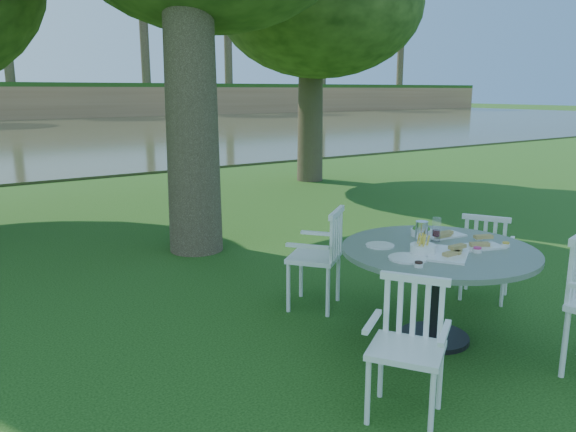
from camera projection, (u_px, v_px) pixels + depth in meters
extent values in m
plane|color=#11380B|center=(300.00, 309.00, 5.19)|extent=(140.00, 140.00, 0.00)
cylinder|color=black|center=(434.00, 337.00, 4.56)|extent=(0.56, 0.56, 0.04)
cylinder|color=black|center=(436.00, 295.00, 4.48)|extent=(0.12, 0.12, 0.69)
cylinder|color=slate|center=(439.00, 251.00, 4.40)|extent=(1.52, 1.52, 0.04)
cylinder|color=white|center=(506.00, 275.00, 5.51)|extent=(0.03, 0.03, 0.42)
cylinder|color=white|center=(467.00, 269.00, 5.67)|extent=(0.03, 0.03, 0.42)
cylinder|color=white|center=(503.00, 285.00, 5.22)|extent=(0.03, 0.03, 0.42)
cylinder|color=white|center=(461.00, 279.00, 5.38)|extent=(0.03, 0.03, 0.42)
cube|color=white|center=(486.00, 254.00, 5.40)|extent=(0.55, 0.57, 0.04)
cube|color=white|center=(485.00, 239.00, 5.19)|extent=(0.24, 0.39, 0.43)
cylinder|color=white|center=(301.00, 274.00, 5.47)|extent=(0.04, 0.04, 0.46)
cylinder|color=white|center=(288.00, 288.00, 5.09)|extent=(0.04, 0.04, 0.46)
cylinder|color=white|center=(338.00, 278.00, 5.36)|extent=(0.04, 0.04, 0.46)
cylinder|color=white|center=(328.00, 292.00, 4.98)|extent=(0.04, 0.04, 0.46)
cube|color=white|center=(314.00, 257.00, 5.17)|extent=(0.64, 0.63, 0.04)
cube|color=white|center=(336.00, 236.00, 5.06)|extent=(0.40, 0.32, 0.47)
cylinder|color=white|center=(368.00, 392.00, 3.36)|extent=(0.03, 0.03, 0.42)
cylinder|color=white|center=(432.00, 405.00, 3.22)|extent=(0.03, 0.03, 0.42)
cylinder|color=white|center=(381.00, 367.00, 3.67)|extent=(0.03, 0.03, 0.42)
cylinder|color=white|center=(440.00, 378.00, 3.53)|extent=(0.03, 0.03, 0.42)
cube|color=white|center=(406.00, 350.00, 3.40)|extent=(0.57, 0.58, 0.04)
cube|color=white|center=(414.00, 309.00, 3.52)|extent=(0.27, 0.38, 0.43)
cylinder|color=white|center=(565.00, 344.00, 3.92)|extent=(0.04, 0.04, 0.50)
cube|color=white|center=(449.00, 254.00, 4.20)|extent=(0.52, 0.46, 0.02)
cube|color=white|center=(480.00, 246.00, 4.41)|extent=(0.40, 0.30, 0.01)
cube|color=white|center=(444.00, 235.00, 4.75)|extent=(0.37, 0.24, 0.01)
cylinder|color=white|center=(408.00, 258.00, 4.11)|extent=(0.28, 0.28, 0.01)
cylinder|color=white|center=(380.00, 245.00, 4.45)|extent=(0.23, 0.23, 0.01)
cylinder|color=white|center=(423.00, 249.00, 4.23)|extent=(0.19, 0.19, 0.07)
cylinder|color=white|center=(421.00, 232.00, 4.76)|extent=(0.18, 0.18, 0.06)
cylinder|color=silver|center=(421.00, 233.00, 4.45)|extent=(0.10, 0.10, 0.20)
cylinder|color=white|center=(436.00, 230.00, 4.57)|extent=(0.07, 0.07, 0.20)
cylinder|color=white|center=(425.00, 243.00, 4.34)|extent=(0.06, 0.06, 0.11)
cylinder|color=white|center=(424.00, 244.00, 4.32)|extent=(0.06, 0.06, 0.10)
cylinder|color=white|center=(477.00, 251.00, 4.27)|extent=(0.07, 0.07, 0.03)
cylinder|color=white|center=(506.00, 245.00, 4.43)|extent=(0.06, 0.06, 0.03)
cylinder|color=white|center=(479.00, 238.00, 4.63)|extent=(0.06, 0.06, 0.03)
cylinder|color=white|center=(419.00, 265.00, 3.92)|extent=(0.06, 0.06, 0.03)
ellipsoid|color=#213711|center=(311.00, 10.00, 11.84)|extent=(3.88, 3.88, 2.72)
cylinder|color=black|center=(144.00, 2.00, 43.60)|extent=(0.70, 0.70, 13.00)
cylinder|color=black|center=(244.00, 11.00, 48.56)|extent=(0.70, 0.70, 13.00)
cylinder|color=black|center=(326.00, 18.00, 53.52)|extent=(0.70, 0.70, 13.00)
cylinder|color=black|center=(394.00, 24.00, 58.48)|extent=(0.70, 0.70, 13.00)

